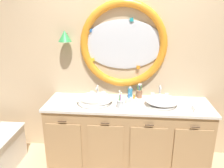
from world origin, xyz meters
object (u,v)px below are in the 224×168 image
(folded_hand_towel, at_px, (201,109))
(toiletry_basket, at_px, (131,100))
(sink_basin_left, at_px, (95,99))
(toothbrush_holder_left, at_px, (120,103))
(toothbrush_holder_right, at_px, (139,93))
(sink_basin_right, at_px, (162,100))
(soap_dispenser, at_px, (130,93))

(folded_hand_towel, xyz_separation_m, toiletry_basket, (-0.81, 0.17, 0.01))
(sink_basin_left, height_order, toothbrush_holder_left, toothbrush_holder_left)
(toiletry_basket, bearing_deg, sink_basin_left, -173.05)
(sink_basin_left, height_order, toothbrush_holder_right, toothbrush_holder_right)
(sink_basin_right, xyz_separation_m, folded_hand_towel, (0.44, -0.12, -0.04))
(toothbrush_holder_right, height_order, folded_hand_towel, toothbrush_holder_right)
(sink_basin_left, distance_m, soap_dispenser, 0.49)
(sink_basin_right, distance_m, toothbrush_holder_right, 0.35)
(sink_basin_left, bearing_deg, toiletry_basket, 6.95)
(sink_basin_right, relative_size, toothbrush_holder_right, 1.98)
(folded_hand_towel, relative_size, toiletry_basket, 1.41)
(sink_basin_right, height_order, toothbrush_holder_right, toothbrush_holder_right)
(sink_basin_left, distance_m, sink_basin_right, 0.83)
(toothbrush_holder_left, xyz_separation_m, toiletry_basket, (0.13, 0.17, -0.02))
(sink_basin_right, height_order, toothbrush_holder_left, toothbrush_holder_left)
(toothbrush_holder_left, relative_size, toiletry_basket, 1.56)
(sink_basin_left, relative_size, toiletry_basket, 3.27)
(toiletry_basket, bearing_deg, folded_hand_towel, -12.15)
(soap_dispenser, bearing_deg, toothbrush_holder_left, -108.42)
(sink_basin_right, height_order, soap_dispenser, soap_dispenser)
(sink_basin_right, bearing_deg, toothbrush_holder_right, 139.52)
(folded_hand_towel, bearing_deg, sink_basin_left, 174.65)
(sink_basin_right, relative_size, soap_dispenser, 2.60)
(sink_basin_left, relative_size, soap_dispenser, 2.93)
(sink_basin_right, height_order, folded_hand_towel, sink_basin_right)
(toothbrush_holder_right, bearing_deg, folded_hand_towel, -26.19)
(sink_basin_left, bearing_deg, sink_basin_right, 0.00)
(folded_hand_towel, bearing_deg, sink_basin_right, 164.87)
(toothbrush_holder_left, relative_size, toothbrush_holder_right, 1.07)
(toiletry_basket, bearing_deg, toothbrush_holder_left, -127.52)
(sink_basin_right, xyz_separation_m, toothbrush_holder_left, (-0.50, -0.12, -0.01))
(soap_dispenser, bearing_deg, toothbrush_holder_right, 1.65)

